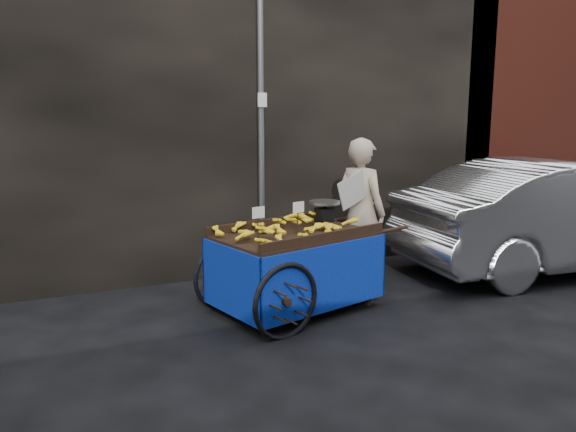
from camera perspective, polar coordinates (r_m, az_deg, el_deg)
name	(u,v)px	position (r m, az deg, el deg)	size (l,w,h in m)	color
ground	(280,312)	(6.49, -0.84, -9.71)	(80.00, 80.00, 0.00)	black
building_wall	(235,95)	(8.67, -5.41, 12.14)	(13.50, 2.00, 5.00)	black
street_pole	(261,131)	(7.41, -2.75, 8.65)	(0.12, 0.10, 4.00)	slate
banana_cart	(292,242)	(6.32, 0.36, -2.66)	(2.59, 1.62, 1.30)	black
vendor	(361,212)	(7.36, 7.41, 0.41)	(0.87, 0.83, 1.93)	tan
plastic_bag	(345,287)	(6.95, 5.78, -7.19)	(0.30, 0.24, 0.27)	blue
parked_car	(562,215)	(8.93, 26.05, 0.06)	(1.68, 4.81, 1.58)	silver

